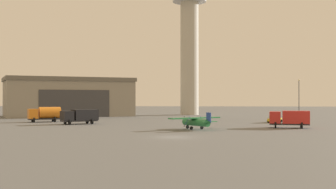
{
  "coord_description": "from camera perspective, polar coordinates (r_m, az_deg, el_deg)",
  "views": [
    {
      "loc": [
        4.48,
        -53.71,
        4.85
      ],
      "look_at": [
        -3.45,
        27.86,
        5.51
      ],
      "focal_mm": 46.53,
      "sensor_mm": 36.0,
      "label": 1
    }
  ],
  "objects": [
    {
      "name": "ground_plane",
      "position": [
        54.12,
        0.79,
        -5.6
      ],
      "size": [
        400.0,
        400.0,
        0.0
      ],
      "primitive_type": "plane",
      "color": "#60605E"
    },
    {
      "name": "control_tower",
      "position": [
        127.1,
        2.83,
        7.67
      ],
      "size": [
        9.7,
        9.7,
        42.25
      ],
      "color": "#B2AD9E",
      "rests_on": "ground_plane"
    },
    {
      "name": "hangar",
      "position": [
        119.46,
        -12.97,
        -0.33
      ],
      "size": [
        37.53,
        32.31,
        10.17
      ],
      "rotation": [
        0.0,
        0.0,
        -1.06
      ],
      "color": "gray",
      "rests_on": "ground_plane"
    },
    {
      "name": "airplane_green",
      "position": [
        67.01,
        3.73,
        -3.53
      ],
      "size": [
        7.9,
        7.18,
        2.71
      ],
      "rotation": [
        0.0,
        0.0,
        2.26
      ],
      "color": "#287A42",
      "rests_on": "ground_plane"
    },
    {
      "name": "truck_box_black",
      "position": [
        82.41,
        -11.46,
        -2.74
      ],
      "size": [
        6.8,
        6.12,
        2.7
      ],
      "rotation": [
        0.0,
        0.0,
        3.81
      ],
      "color": "#38383D",
      "rests_on": "ground_plane"
    },
    {
      "name": "truck_box_red",
      "position": [
        73.15,
        15.67,
        -2.99
      ],
      "size": [
        6.53,
        3.82,
        2.76
      ],
      "rotation": [
        0.0,
        0.0,
        2.99
      ],
      "color": "#38383D",
      "rests_on": "ground_plane"
    },
    {
      "name": "truck_fuel_tanker_orange",
      "position": [
        91.24,
        -15.83,
        -2.43
      ],
      "size": [
        6.61,
        5.31,
        3.04
      ],
      "rotation": [
        0.0,
        0.0,
        3.69
      ],
      "color": "#38383D",
      "rests_on": "ground_plane"
    },
    {
      "name": "car_yellow",
      "position": [
        88.2,
        13.79,
        -3.12
      ],
      "size": [
        3.33,
        4.72,
        1.37
      ],
      "rotation": [
        0.0,
        0.0,
        1.18
      ],
      "color": "gold",
      "rests_on": "ground_plane"
    },
    {
      "name": "light_post_north",
      "position": [
        108.76,
        16.78,
        -0.08
      ],
      "size": [
        0.44,
        0.44,
        9.37
      ],
      "color": "#38383D",
      "rests_on": "ground_plane"
    }
  ]
}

